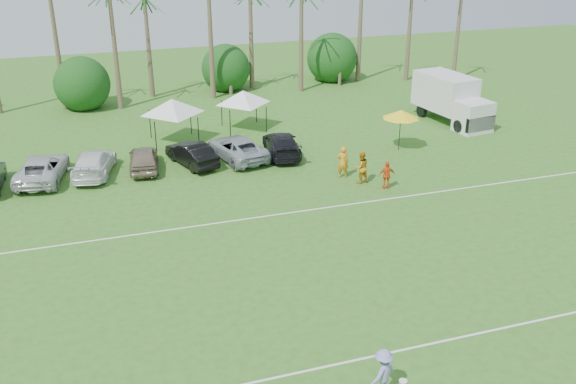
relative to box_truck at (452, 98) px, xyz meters
name	(u,v)px	position (x,y,z in m)	size (l,w,h in m)	color
field_lines	(260,282)	(-19.52, -17.23, -1.80)	(80.00, 12.10, 0.01)	white
palm_tree_4	(100,9)	(-23.52, 12.77, 5.67)	(2.40, 2.40, 8.90)	brown
palm_tree_8	(309,1)	(-6.52, 12.77, 5.67)	(2.40, 2.40, 8.90)	brown
bush_tree_1	(82,82)	(-25.52, 13.77, -0.01)	(4.00, 4.00, 4.00)	brown
bush_tree_2	(228,71)	(-13.52, 13.77, -0.01)	(4.00, 4.00, 4.00)	brown
bush_tree_3	(336,63)	(-3.52, 13.77, -0.01)	(4.00, 4.00, 4.00)	brown
sideline_player_a	(343,162)	(-11.72, -7.52, -0.86)	(0.69, 0.45, 1.88)	orange
sideline_player_b	(361,167)	(-11.08, -8.64, -0.86)	(0.92, 0.72, 1.89)	orange
sideline_player_c	(387,175)	(-10.06, -9.88, -1.00)	(0.95, 0.39, 1.61)	#ED571A
box_truck	(452,98)	(0.00, 0.00, 0.00)	(3.34, 6.83, 3.38)	silver
canopy_tent_left	(172,99)	(-20.06, 1.82, 1.19)	(4.31, 4.31, 3.49)	black
canopy_tent_right	(243,91)	(-14.88, 3.18, 0.99)	(4.03, 4.03, 3.27)	black
market_umbrella	(401,114)	(-6.38, -4.24, 0.58)	(2.39, 2.39, 2.66)	black
frisbee_player	(383,373)	(-17.68, -25.02, -0.97)	(1.35, 1.03, 1.67)	#8D8DC8
parked_car_2	(42,169)	(-28.36, -2.57, -1.09)	(2.38, 5.16, 1.43)	silver
parked_car_3	(94,163)	(-25.48, -2.56, -1.09)	(2.01, 4.94, 1.43)	white
parked_car_4	(144,158)	(-22.60, -2.66, -1.09)	(1.69, 4.21, 1.43)	gray
parked_car_5	(192,154)	(-19.72, -2.76, -1.09)	(1.52, 4.35, 1.43)	black
parked_car_6	(237,148)	(-16.83, -2.65, -1.09)	(2.38, 5.16, 1.43)	#A1A7B0
parked_car_7	(282,144)	(-13.95, -2.80, -1.09)	(2.01, 4.94, 1.43)	black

